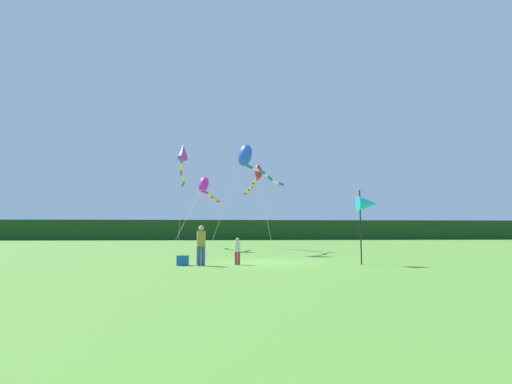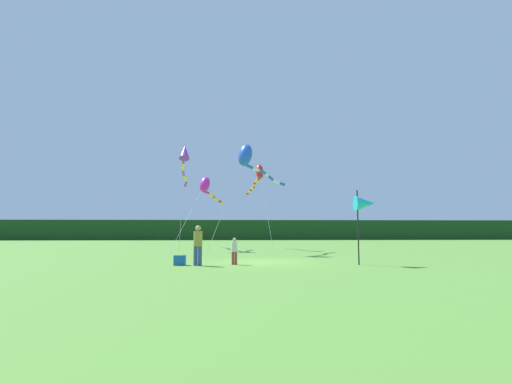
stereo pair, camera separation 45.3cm
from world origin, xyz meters
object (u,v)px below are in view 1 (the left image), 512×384
person_child (237,250)px  cooler_box (183,260)px  kite_purple (183,156)px  kite_red (257,176)px  kite_magenta (205,187)px  person_adult (201,243)px  banner_flag_pole (367,204)px  kite_blue (248,158)px

person_child → cooler_box: person_child is taller
kite_purple → kite_red: (6.13, -0.46, -1.62)m
cooler_box → kite_magenta: bearing=89.2°
person_adult → kite_magenta: 13.27m
banner_flag_pole → kite_magenta: bearing=122.6°
person_adult → kite_magenta: size_ratio=0.22×
person_child → kite_purple: (-4.25, 14.73, 7.01)m
person_child → cooler_box: bearing=-175.4°
person_child → kite_purple: size_ratio=0.12×
person_child → kite_red: bearing=82.5°
person_child → kite_red: (1.88, 14.27, 5.39)m
cooler_box → kite_red: (4.27, 14.46, 5.83)m
kite_blue → kite_magenta: (-3.09, 3.96, -1.53)m
cooler_box → kite_red: bearing=73.6°
person_adult → cooler_box: (-0.79, 0.19, -0.75)m
person_adult → person_child: person_adult is taller
cooler_box → banner_flag_pole: banner_flag_pole is taller
kite_magenta → banner_flag_pole: bearing=-57.4°
kite_magenta → person_adult: bearing=-87.2°
kite_blue → kite_purple: bearing=128.7°
kite_blue → kite_purple: kite_purple is taller
kite_purple → kite_red: bearing=-4.3°
banner_flag_pole → kite_red: (-3.98, 14.63, 3.34)m
cooler_box → kite_magenta: (0.17, 12.48, 4.65)m
kite_blue → kite_red: kite_blue is taller
banner_flag_pole → kite_purple: bearing=123.8°
kite_blue → cooler_box: bearing=-110.9°
cooler_box → kite_magenta: size_ratio=0.06×
kite_magenta → person_child: bearing=-79.8°
kite_red → kite_blue: bearing=-99.7°
person_child → kite_red: 15.37m
person_adult → person_child: 1.66m
banner_flag_pole → kite_blue: 10.67m
person_adult → banner_flag_pole: size_ratio=0.52×
kite_magenta → kite_red: size_ratio=0.93×
kite_purple → kite_red: 6.36m
person_child → cooler_box: 2.43m
person_child → kite_magenta: bearing=100.2°
kite_blue → kite_purple: (-5.12, 6.40, 1.28)m
kite_blue → kite_purple: 8.30m
banner_flag_pole → kite_magenta: 15.16m
cooler_box → kite_purple: (-1.87, 14.92, 7.45)m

